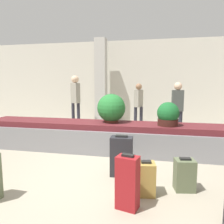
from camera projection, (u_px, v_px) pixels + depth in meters
The scene contains 13 objects.
ground_plane at pixel (95, 175), 3.79m from camera, with size 18.00×18.00×0.00m, color #9E937F.
back_wall at pixel (132, 82), 8.54m from camera, with size 18.00×0.06×3.20m.
carousel at pixel (112, 137), 5.09m from camera, with size 6.44×0.93×0.67m.
pillar at pixel (101, 82), 8.17m from camera, with size 0.40×0.40×3.20m.
suitcase_1 at pixel (146, 179), 3.10m from camera, with size 0.29×0.28×0.50m.
suitcase_3 at pixel (121, 156), 3.73m from camera, with size 0.38×0.25×0.71m.
suitcase_4 at pixel (185, 175), 3.22m from camera, with size 0.32×0.28×0.50m.
suitcase_5 at pixel (128, 182), 2.74m from camera, with size 0.31×0.25×0.71m.
potted_plant_0 at pixel (111, 109), 5.08m from camera, with size 0.66×0.66×0.66m.
potted_plant_1 at pixel (168, 115), 4.68m from camera, with size 0.47×0.47×0.51m.
traveler_0 at pixel (139, 102), 7.59m from camera, with size 0.31×0.37×1.56m.
traveler_1 at pixel (177, 105), 6.31m from camera, with size 0.34×0.22×1.60m.
traveler_2 at pixel (75, 96), 7.62m from camera, with size 0.37×0.32×1.83m.
Camera 1 is at (1.03, -3.47, 1.59)m, focal length 35.00 mm.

